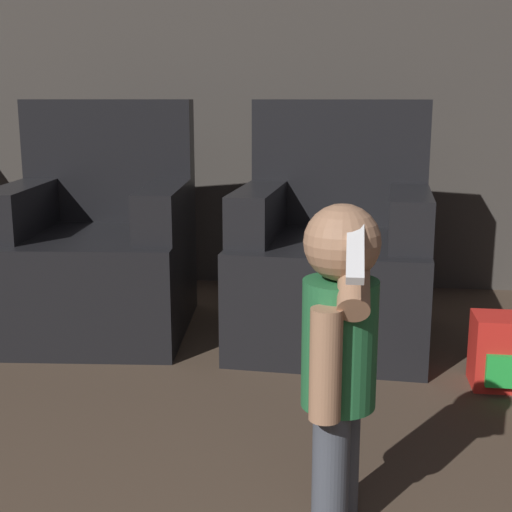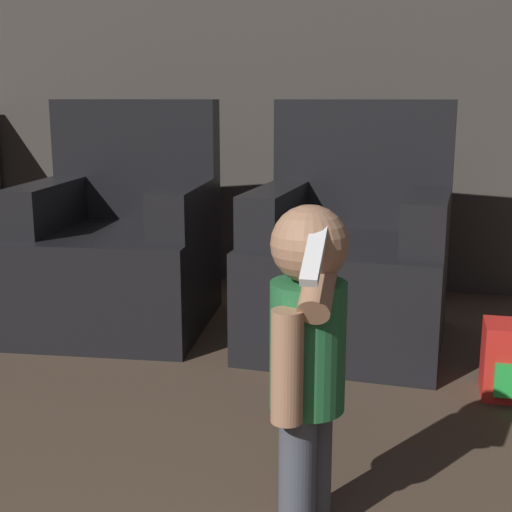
# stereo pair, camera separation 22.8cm
# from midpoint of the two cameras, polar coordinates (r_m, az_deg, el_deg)

# --- Properties ---
(wall_back) EXTENTS (8.40, 0.05, 2.60)m
(wall_back) POSITION_cam_midpoint_polar(r_m,az_deg,el_deg) (3.84, 7.14, 16.89)
(wall_back) COLOR #423D38
(wall_back) RESTS_ON ground_plane
(armchair_left) EXTENTS (0.84, 0.88, 1.00)m
(armchair_left) POSITION_cam_midpoint_polar(r_m,az_deg,el_deg) (3.22, -8.72, 0.59)
(armchair_left) COLOR black
(armchair_left) RESTS_ON ground_plane
(armchair_right) EXTENTS (0.82, 0.86, 1.00)m
(armchair_right) POSITION_cam_midpoint_polar(r_m,az_deg,el_deg) (3.00, 9.75, -0.34)
(armchair_right) COLOR black
(armchair_right) RESTS_ON ground_plane
(person_toddler) EXTENTS (0.17, 0.31, 0.78)m
(person_toddler) POSITION_cam_midpoint_polar(r_m,az_deg,el_deg) (1.61, 8.22, -7.27)
(person_toddler) COLOR #474C56
(person_toddler) RESTS_ON ground_plane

